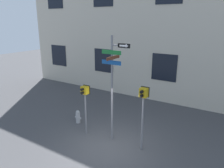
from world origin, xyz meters
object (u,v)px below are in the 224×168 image
at_px(pedestrian_signal_right, 143,102).
at_px(fire_hydrant, 78,117).
at_px(pedestrian_signal_left, 85,96).
at_px(street_sign_pole, 113,80).

distance_m(pedestrian_signal_right, fire_hydrant, 4.42).
height_order(pedestrian_signal_left, pedestrian_signal_right, pedestrian_signal_right).
height_order(pedestrian_signal_left, fire_hydrant, pedestrian_signal_left).
height_order(pedestrian_signal_right, fire_hydrant, pedestrian_signal_right).
relative_size(street_sign_pole, pedestrian_signal_left, 1.96).
xyz_separation_m(street_sign_pole, pedestrian_signal_left, (-1.42, -0.23, -0.95)).
relative_size(pedestrian_signal_right, fire_hydrant, 3.89).
relative_size(street_sign_pole, fire_hydrant, 6.68).
bearing_deg(fire_hydrant, street_sign_pole, -9.68).
height_order(street_sign_pole, pedestrian_signal_right, street_sign_pole).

